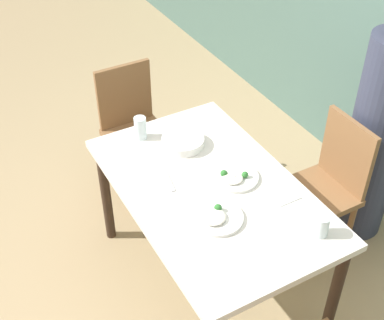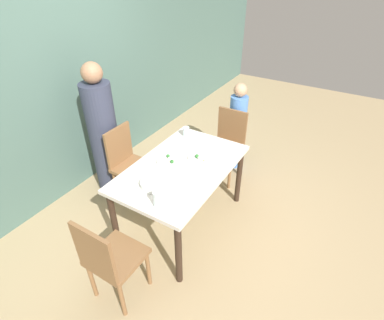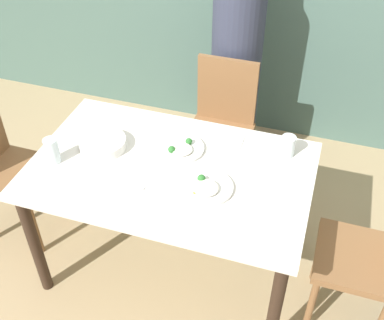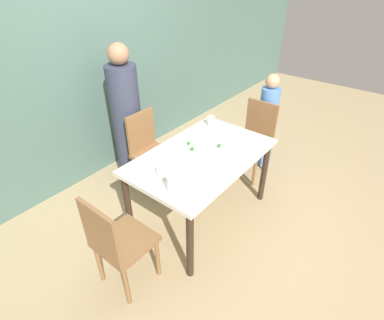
% 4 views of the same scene
% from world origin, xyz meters
% --- Properties ---
extents(ground_plane, '(10.00, 10.00, 0.00)m').
position_xyz_m(ground_plane, '(0.00, 0.00, 0.00)').
color(ground_plane, tan).
extents(dining_table, '(1.37, 0.85, 0.75)m').
position_xyz_m(dining_table, '(0.00, 0.00, 0.66)').
color(dining_table, silver).
rests_on(dining_table, ground_plane).
extents(chair_adult_spot, '(0.40, 0.40, 0.90)m').
position_xyz_m(chair_adult_spot, '(0.06, 0.76, 0.49)').
color(chair_adult_spot, brown).
rests_on(chair_adult_spot, ground_plane).
extents(chair_empty_left, '(0.40, 0.40, 0.90)m').
position_xyz_m(chair_empty_left, '(-1.02, 0.01, 0.49)').
color(chair_empty_left, brown).
rests_on(chair_empty_left, ground_plane).
extents(person_adult, '(0.33, 0.33, 1.57)m').
position_xyz_m(person_adult, '(0.06, 1.10, 0.73)').
color(person_adult, '#33384C').
rests_on(person_adult, ground_plane).
extents(bowl_curry, '(0.24, 0.24, 0.05)m').
position_xyz_m(bowl_curry, '(-0.38, 0.04, 0.78)').
color(bowl_curry, white).
rests_on(bowl_curry, dining_table).
extents(plate_rice_adult, '(0.25, 0.25, 0.05)m').
position_xyz_m(plate_rice_adult, '(0.00, 0.14, 0.77)').
color(plate_rice_adult, white).
rests_on(plate_rice_adult, dining_table).
extents(plate_rice_child, '(0.25, 0.25, 0.06)m').
position_xyz_m(plate_rice_child, '(0.21, -0.09, 0.77)').
color(plate_rice_child, white).
rests_on(plate_rice_child, dining_table).
extents(glass_water_tall, '(0.07, 0.07, 0.11)m').
position_xyz_m(glass_water_tall, '(0.52, 0.28, 0.81)').
color(glass_water_tall, silver).
rests_on(glass_water_tall, dining_table).
extents(glass_water_short, '(0.07, 0.07, 0.13)m').
position_xyz_m(glass_water_short, '(-0.56, -0.13, 0.82)').
color(glass_water_short, silver).
rests_on(glass_water_short, dining_table).
extents(napkin_folded, '(0.14, 0.14, 0.01)m').
position_xyz_m(napkin_folded, '(0.22, 0.29, 0.75)').
color(napkin_folded, white).
rests_on(napkin_folded, dining_table).
extents(fork_steel, '(0.18, 0.05, 0.01)m').
position_xyz_m(fork_steel, '(-0.15, -0.17, 0.75)').
color(fork_steel, silver).
rests_on(fork_steel, dining_table).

